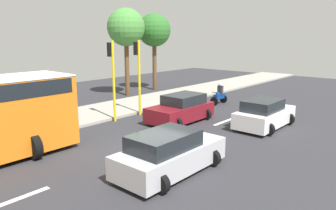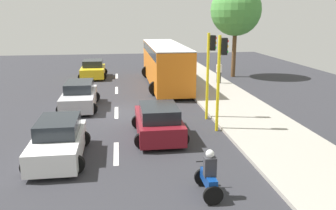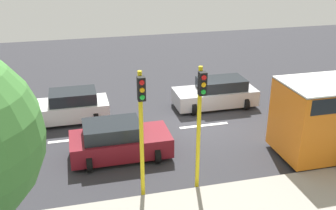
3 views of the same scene
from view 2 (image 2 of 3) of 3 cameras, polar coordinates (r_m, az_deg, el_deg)
The scene contains 16 objects.
ground_plane at distance 19.95m, azimuth -8.43°, elevation -1.38°, with size 40.00×60.00×0.10m, color #2D2D33.
sidewalk at distance 21.03m, azimuth 10.99°, elevation -0.30°, with size 4.00×60.00×0.15m, color #9E998E.
lane_stripe_north at distance 14.25m, azimuth -8.47°, elevation -7.81°, with size 0.20×2.40×0.01m, color white.
lane_stripe_mid at distance 19.93m, azimuth -8.43°, elevation -1.23°, with size 0.20×2.40×0.01m, color white.
lane_stripe_south at distance 25.76m, azimuth -8.41°, elevation 2.41°, with size 0.20×2.40×0.01m, color white.
lane_stripe_far_south at distance 31.65m, azimuth -8.40°, elevation 4.70°, with size 0.20×2.40×0.01m, color white.
car_yellow_cab at distance 31.12m, azimuth -12.15°, elevation 5.68°, with size 2.37×3.81×1.52m.
car_white at distance 14.02m, azimuth -17.51°, elevation -5.66°, with size 2.19×3.93×1.52m.
car_silver at distance 21.25m, azimuth -14.31°, elevation 1.43°, with size 2.25×4.30×1.52m.
car_maroon at distance 15.69m, azimuth -1.57°, elevation -2.78°, with size 2.33×4.01×1.52m.
city_bus at distance 27.07m, azimuth -0.48°, elevation 7.12°, with size 3.20×11.00×3.16m.
motorcycle at distance 10.88m, azimuth 6.66°, elevation -11.49°, with size 0.60×1.30×1.53m.
pedestrian_near_signal at distance 27.54m, azimuth 8.34°, elevation 5.44°, with size 0.40×0.24×1.69m.
traffic_light_corner at distance 16.20m, azimuth 8.62°, elevation 5.68°, with size 0.49×0.24×4.50m.
traffic_light_midblock at distance 18.06m, azimuth 6.85°, elevation 6.67°, with size 0.49×0.24×4.50m.
street_tree_north at distance 31.13m, azimuth 11.06°, elevation 14.95°, with size 4.31×4.31×7.87m.
Camera 2 is at (0.23, -19.18, 5.43)m, focal length 37.25 mm.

